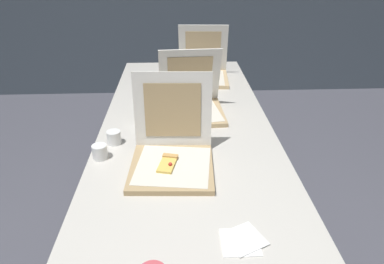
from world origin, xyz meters
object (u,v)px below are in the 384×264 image
Objects in this scene: cup_white_near_left at (100,152)px; pizza_box_front at (172,154)px; table at (187,135)px; cup_white_mid at (141,119)px; pizza_box_middle at (191,104)px; napkin_pile at (242,240)px; pizza_box_back at (203,72)px; cup_white_far at (158,94)px; cup_white_near_center at (114,137)px.

pizza_box_front is at bearing -12.27° from cup_white_near_left.
cup_white_mid is (-0.23, 0.04, 0.08)m from table.
pizza_box_front is at bearing -104.68° from pizza_box_middle.
pizza_box_middle is at bearing 96.97° from napkin_pile.
napkin_pile is (0.38, -0.81, -0.03)m from cup_white_mid.
table is 0.25m from cup_white_mid.
pizza_box_back is 1.11m from cup_white_near_left.
cup_white_far is at bearing 104.71° from napkin_pile.
pizza_box_middle is at bearing 40.69° from cup_white_near_center.
table is 5.90× the size of pizza_box_front.
cup_white_near_center is 0.79m from napkin_pile.
table is at bearing -9.84° from cup_white_mid.
pizza_box_back is 2.38× the size of napkin_pile.
cup_white_far is 1.00× the size of cup_white_mid.
cup_white_far is at bearing 99.45° from pizza_box_front.
pizza_box_middle is 0.49m from cup_white_near_center.
cup_white_far is at bearing 128.55° from pizza_box_middle.
cup_white_mid is 1.00× the size of cup_white_near_center.
pizza_box_middle is at bearing 81.30° from pizza_box_front.
cup_white_near_left is 0.43× the size of napkin_pile.
pizza_box_front reaches higher than cup_white_near_center.
cup_white_far is 0.35m from cup_white_mid.
napkin_pile is at bearing -86.29° from pizza_box_middle.
pizza_box_back is at bearing 79.38° from table.
pizza_box_middle is 5.56× the size of cup_white_near_center.
cup_white_near_left is 0.34m from cup_white_mid.
pizza_box_back is 1.49m from napkin_pile.
cup_white_near_center reaches higher than napkin_pile.
pizza_box_middle is 0.95m from napkin_pile.
pizza_box_back reaches higher than cup_white_mid.
napkin_pile is at bearing -79.22° from table.
cup_white_near_left is at bearing -108.31° from cup_white_near_center.
pizza_box_front is 0.41m from cup_white_mid.
cup_white_mid and cup_white_near_center have the same top height.
cup_white_near_left is at bearing 136.26° from napkin_pile.
cup_white_near_center is at bearing 71.69° from cup_white_near_left.
cup_white_far is (-0.16, 0.38, 0.08)m from table.
pizza_box_back is (0.13, 0.71, 0.10)m from table.
cup_white_mid is (0.15, 0.31, 0.00)m from cup_white_near_left.
cup_white_near_left reaches higher than table.
table is 34.62× the size of cup_white_far.
pizza_box_middle is at bearing 47.09° from cup_white_near_left.
cup_white_mid is at bearing 64.75° from cup_white_near_left.
cup_white_mid is at bearing 170.16° from table.
pizza_box_front is at bearing -101.77° from table.
pizza_box_middle reaches higher than cup_white_near_center.
cup_white_near_center is at bearing -119.43° from cup_white_mid.
pizza_box_front is 1.05× the size of pizza_box_back.
cup_white_near_center is at bearing -114.91° from pizza_box_back.
pizza_box_back is at bearing 90.53° from napkin_pile.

